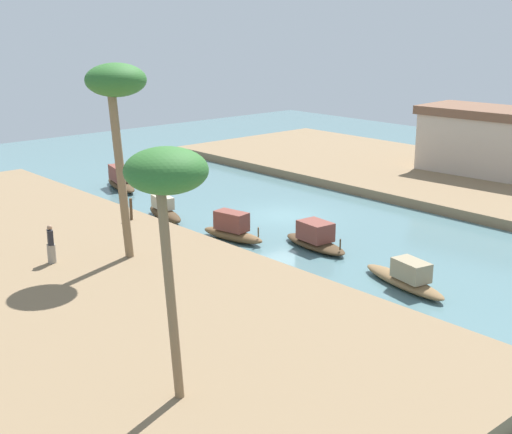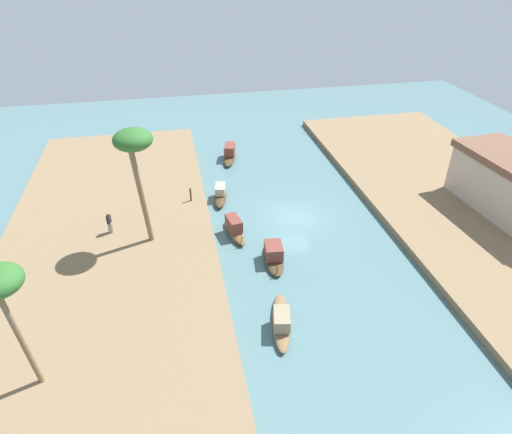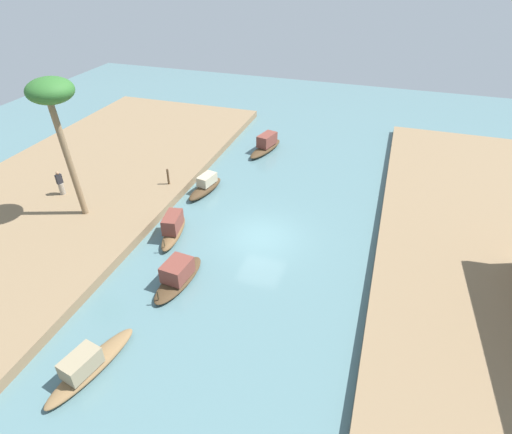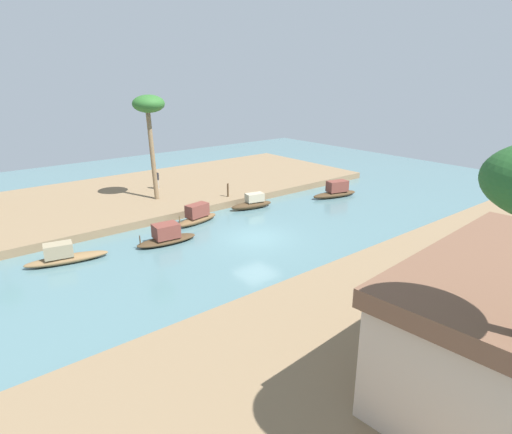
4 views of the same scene
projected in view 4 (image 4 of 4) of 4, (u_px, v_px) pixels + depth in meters
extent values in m
plane|color=slate|center=(256.00, 238.00, 27.17)|extent=(63.37, 63.37, 0.00)
cube|color=#846B4C|center=(158.00, 191.00, 36.92)|extent=(36.65, 14.24, 0.54)
cube|color=#846B4C|center=(466.00, 325.00, 17.26)|extent=(36.65, 14.24, 0.54)
ellipsoid|color=#47331E|center=(252.00, 205.00, 32.97)|extent=(3.49, 1.57, 0.55)
cube|color=tan|center=(255.00, 197.00, 32.90)|extent=(1.48, 1.00, 0.63)
ellipsoid|color=#47331E|center=(167.00, 240.00, 26.21)|extent=(3.84, 1.59, 0.39)
cube|color=brown|center=(166.00, 231.00, 26.02)|extent=(1.58, 1.23, 0.85)
cylinder|color=#47331E|center=(140.00, 240.00, 25.22)|extent=(0.07, 0.07, 0.50)
ellipsoid|color=brown|center=(67.00, 259.00, 23.54)|extent=(4.42, 1.83, 0.44)
cube|color=gray|center=(58.00, 250.00, 23.19)|extent=(1.59, 1.14, 0.74)
ellipsoid|color=#47331E|center=(335.00, 194.00, 36.02)|extent=(4.27, 2.03, 0.49)
cube|color=brown|center=(337.00, 186.00, 35.89)|extent=(1.90, 1.30, 0.89)
ellipsoid|color=brown|center=(197.00, 220.00, 29.71)|extent=(3.55, 1.49, 0.50)
cube|color=brown|center=(197.00, 210.00, 29.54)|extent=(1.70, 1.07, 0.88)
cylinder|color=brown|center=(180.00, 219.00, 28.48)|extent=(0.07, 0.07, 0.46)
cylinder|color=gray|center=(157.00, 184.00, 36.46)|extent=(0.42, 0.42, 0.77)
cube|color=#232328|center=(157.00, 177.00, 36.24)|extent=(0.41, 0.30, 0.61)
sphere|color=#9E7556|center=(156.00, 172.00, 36.11)|extent=(0.21, 0.21, 0.21)
cylinder|color=#4C3823|center=(228.00, 190.00, 34.12)|extent=(0.14, 0.14, 1.08)
cylinder|color=#7F6647|center=(152.00, 156.00, 32.80)|extent=(0.34, 0.78, 6.75)
ellipsoid|color=#2D6628|center=(149.00, 104.00, 31.58)|extent=(2.37, 2.37, 1.30)
cube|color=#C6B29E|center=(499.00, 332.00, 13.19)|extent=(9.14, 4.97, 3.57)
cube|color=brown|center=(512.00, 271.00, 12.53)|extent=(9.69, 5.27, 0.54)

